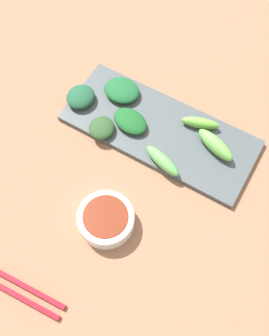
{
  "coord_description": "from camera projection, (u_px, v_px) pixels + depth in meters",
  "views": [
    {
      "loc": [
        -0.32,
        -0.15,
        0.74
      ],
      "look_at": [
        -0.03,
        0.02,
        0.05
      ],
      "focal_mm": 43.98,
      "sensor_mm": 36.0,
      "label": 1
    }
  ],
  "objects": [
    {
      "name": "broccoli_stalk_0",
      "position": [
        162.0,
        161.0,
        0.78
      ],
      "size": [
        0.05,
        0.09,
        0.03
      ],
      "primitive_type": "ellipsoid",
      "rotation": [
        0.0,
        0.0,
        -0.3
      ],
      "color": "#5EAC55",
      "rests_on": "serving_plate"
    },
    {
      "name": "broccoli_leafy_6",
      "position": [
        102.0,
        128.0,
        0.81
      ],
      "size": [
        0.07,
        0.06,
        0.02
      ],
      "primitive_type": "ellipsoid",
      "rotation": [
        0.0,
        0.0,
        0.27
      ],
      "color": "#284B26",
      "rests_on": "serving_plate"
    },
    {
      "name": "chopsticks",
      "position": [
        4.0,
        281.0,
        0.7
      ],
      "size": [
        0.04,
        0.23,
        0.01
      ],
      "rotation": [
        0.0,
        0.0,
        0.06
      ],
      "color": "red",
      "rests_on": "tabletop"
    },
    {
      "name": "broccoli_leafy_4",
      "position": [
        81.0,
        97.0,
        0.84
      ],
      "size": [
        0.06,
        0.06,
        0.02
      ],
      "primitive_type": "ellipsoid",
      "rotation": [
        0.0,
        0.0,
        0.0
      ],
      "color": "#1C5134",
      "rests_on": "serving_plate"
    },
    {
      "name": "broccoli_leafy_5",
      "position": [
        130.0,
        121.0,
        0.82
      ],
      "size": [
        0.07,
        0.08,
        0.02
      ],
      "primitive_type": "ellipsoid",
      "rotation": [
        0.0,
        0.0,
        -0.21
      ],
      "color": "#185724",
      "rests_on": "serving_plate"
    },
    {
      "name": "tabletop",
      "position": [
        149.0,
        169.0,
        0.81
      ],
      "size": [
        2.1,
        2.1,
        0.02
      ],
      "primitive_type": "cube",
      "color": "#8F664A",
      "rests_on": "ground"
    },
    {
      "name": "broccoli_stalk_2",
      "position": [
        215.0,
        145.0,
        0.79
      ],
      "size": [
        0.05,
        0.09,
        0.03
      ],
      "primitive_type": "ellipsoid",
      "rotation": [
        0.0,
        0.0,
        -0.34
      ],
      "color": "#68B94E",
      "rests_on": "serving_plate"
    },
    {
      "name": "broccoli_stalk_1",
      "position": [
        200.0,
        123.0,
        0.82
      ],
      "size": [
        0.04,
        0.08,
        0.02
      ],
      "primitive_type": "ellipsoid",
      "rotation": [
        0.0,
        0.0,
        0.31
      ],
      "color": "#68B140",
      "rests_on": "serving_plate"
    },
    {
      "name": "broccoli_leafy_3",
      "position": [
        122.0,
        90.0,
        0.85
      ],
      "size": [
        0.06,
        0.08,
        0.02
      ],
      "primitive_type": "ellipsoid",
      "rotation": [
        0.0,
        0.0,
        -0.0
      ],
      "color": "#1A5A2E",
      "rests_on": "serving_plate"
    },
    {
      "name": "sauce_bowl",
      "position": [
        106.0,
        219.0,
        0.73
      ],
      "size": [
        0.1,
        0.1,
        0.04
      ],
      "color": "white",
      "rests_on": "tabletop"
    },
    {
      "name": "serving_plate",
      "position": [
        160.0,
        130.0,
        0.83
      ],
      "size": [
        0.16,
        0.39,
        0.01
      ],
      "primitive_type": "cube",
      "color": "#444E52",
      "rests_on": "tabletop"
    }
  ]
}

